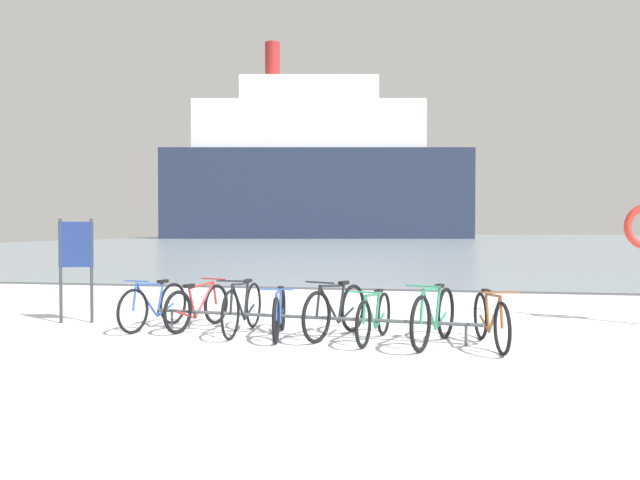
# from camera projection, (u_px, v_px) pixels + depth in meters

# --- Properties ---
(ground) EXTENTS (80.00, 132.00, 0.08)m
(ground) POSITION_uv_depth(u_px,v_px,m) (408.00, 243.00, 58.16)
(ground) COLOR silver
(bike_rack) EXTENTS (4.93, 0.63, 0.31)m
(bike_rack) POSITION_uv_depth(u_px,v_px,m) (308.00, 318.00, 8.54)
(bike_rack) COLOR #4C5156
(bike_rack) RESTS_ON ground
(bicycle_0) EXTENTS (0.53, 1.59, 0.79)m
(bicycle_0) POSITION_uv_depth(u_px,v_px,m) (154.00, 306.00, 9.19)
(bicycle_0) COLOR black
(bicycle_0) RESTS_ON ground
(bicycle_1) EXTENTS (0.57, 1.60, 0.76)m
(bicycle_1) POSITION_uv_depth(u_px,v_px,m) (198.00, 307.00, 9.19)
(bicycle_1) COLOR black
(bicycle_1) RESTS_ON ground
(bicycle_2) EXTENTS (0.46, 1.77, 0.84)m
(bicycle_2) POSITION_uv_depth(u_px,v_px,m) (243.00, 308.00, 8.78)
(bicycle_2) COLOR black
(bicycle_2) RESTS_ON ground
(bicycle_3) EXTENTS (0.46, 1.66, 0.74)m
(bicycle_3) POSITION_uv_depth(u_px,v_px,m) (279.00, 313.00, 8.52)
(bicycle_3) COLOR black
(bicycle_3) RESTS_ON ground
(bicycle_4) EXTENTS (0.73, 1.65, 0.84)m
(bicycle_4) POSITION_uv_depth(u_px,v_px,m) (336.00, 311.00, 8.48)
(bicycle_4) COLOR black
(bicycle_4) RESTS_ON ground
(bicycle_5) EXTENTS (0.50, 1.60, 0.74)m
(bicycle_5) POSITION_uv_depth(u_px,v_px,m) (374.00, 317.00, 8.17)
(bicycle_5) COLOR black
(bicycle_5) RESTS_ON ground
(bicycle_6) EXTENTS (0.68, 1.72, 0.85)m
(bicycle_6) POSITION_uv_depth(u_px,v_px,m) (434.00, 317.00, 7.91)
(bicycle_6) COLOR black
(bicycle_6) RESTS_ON ground
(bicycle_7) EXTENTS (0.46, 1.69, 0.78)m
(bicycle_7) POSITION_uv_depth(u_px,v_px,m) (491.00, 320.00, 7.79)
(bicycle_7) COLOR black
(bicycle_7) RESTS_ON ground
(info_sign) EXTENTS (0.54, 0.18, 1.72)m
(info_sign) POSITION_uv_depth(u_px,v_px,m) (76.00, 253.00, 9.74)
(info_sign) COLOR #33383D
(info_sign) RESTS_ON ground
(ferry_ship) EXTENTS (43.35, 18.76, 27.58)m
(ferry_ship) POSITION_uv_depth(u_px,v_px,m) (315.00, 173.00, 83.60)
(ferry_ship) COLOR #232D47
(ferry_ship) RESTS_ON ground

